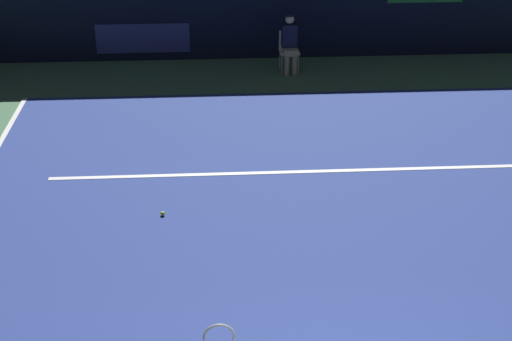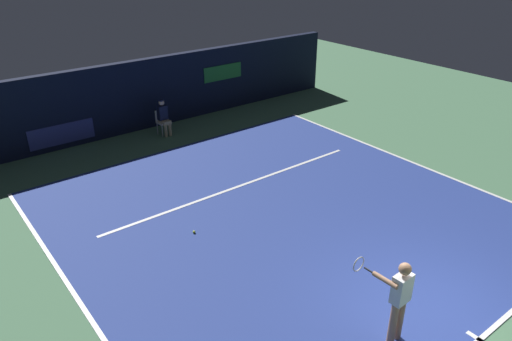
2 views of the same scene
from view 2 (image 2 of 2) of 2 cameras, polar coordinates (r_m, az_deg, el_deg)
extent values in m
plane|color=#4C7A56|center=(12.85, 3.08, -5.23)|extent=(34.49, 34.49, 0.00)
cube|color=navy|center=(12.84, 3.08, -5.20)|extent=(10.97, 11.22, 0.01)
cube|color=white|center=(10.22, 24.89, -17.68)|extent=(10.97, 0.10, 0.01)
cube|color=white|center=(16.53, 17.53, 1.12)|extent=(0.10, 11.22, 0.01)
cube|color=white|center=(10.75, -20.25, -14.20)|extent=(0.10, 11.22, 0.01)
cube|color=white|center=(14.18, -2.10, -1.90)|extent=(8.56, 0.10, 0.01)
cube|color=white|center=(10.25, 24.39, -17.43)|extent=(0.10, 0.30, 0.01)
cube|color=black|center=(18.62, -13.38, 8.70)|extent=(17.76, 0.30, 2.60)
cube|color=navy|center=(17.74, -21.95, 4.01)|extent=(2.20, 0.04, 0.70)
cube|color=#1E6B2D|center=(20.06, -3.95, 11.49)|extent=(1.80, 0.04, 0.60)
cylinder|color=tan|center=(9.46, 16.60, -16.41)|extent=(0.14, 0.14, 0.92)
cylinder|color=tan|center=(9.33, 15.86, -17.01)|extent=(0.14, 0.14, 0.92)
cube|color=white|center=(8.92, 16.84, -13.21)|extent=(0.37, 0.23, 0.56)
sphere|color=tan|center=(8.67, 17.20, -11.06)|extent=(0.22, 0.22, 0.22)
cylinder|color=tan|center=(8.78, 15.01, -12.40)|extent=(0.11, 0.50, 0.09)
cylinder|color=tan|center=(9.13, 17.48, -12.92)|extent=(0.09, 0.09, 0.56)
cylinder|color=black|center=(8.91, 13.45, -11.55)|extent=(0.04, 0.30, 0.03)
torus|color=#B2B2B7|center=(9.04, 12.03, -10.77)|extent=(0.30, 0.03, 0.30)
cube|color=white|center=(18.07, -10.84, 5.59)|extent=(0.46, 0.42, 0.04)
cube|color=white|center=(18.15, -11.23, 6.43)|extent=(0.42, 0.05, 0.42)
cylinder|color=#B2B2B7|center=(17.93, -11.01, 4.61)|extent=(0.03, 0.03, 0.46)
cylinder|color=#B2B2B7|center=(18.10, -10.00, 4.91)|extent=(0.03, 0.03, 0.46)
cylinder|color=#B2B2B7|center=(18.20, -11.56, 4.90)|extent=(0.03, 0.03, 0.46)
cylinder|color=#B2B2B7|center=(18.37, -10.56, 5.20)|extent=(0.03, 0.03, 0.46)
cube|color=tan|center=(17.99, -10.72, 5.64)|extent=(0.34, 0.42, 0.14)
cylinder|color=tan|center=(17.90, -10.60, 4.61)|extent=(0.11, 0.11, 0.46)
cylinder|color=tan|center=(17.98, -10.11, 4.76)|extent=(0.11, 0.11, 0.46)
cube|color=#141933|center=(17.98, -11.01, 6.72)|extent=(0.35, 0.24, 0.52)
sphere|color=beige|center=(17.86, -11.11, 7.87)|extent=(0.20, 0.20, 0.20)
cylinder|color=#141933|center=(17.83, -11.14, 8.14)|extent=(0.19, 0.19, 0.04)
sphere|color=#CCE033|center=(12.15, -7.33, -7.21)|extent=(0.07, 0.07, 0.07)
camera|label=1|loc=(5.94, 61.63, 5.20)|focal=52.31mm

